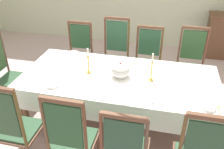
% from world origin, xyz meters
% --- Properties ---
extents(ground, '(7.72, 5.67, 0.04)m').
position_xyz_m(ground, '(0.00, 0.00, -0.02)').
color(ground, '#C6ABA6').
extents(dining_table, '(2.44, 1.12, 0.76)m').
position_xyz_m(dining_table, '(0.00, -0.08, 0.69)').
color(dining_table, brown).
rests_on(dining_table, ground).
extents(tablecloth, '(2.46, 1.14, 0.29)m').
position_xyz_m(tablecloth, '(0.00, -0.08, 0.71)').
color(tablecloth, white).
rests_on(tablecloth, dining_table).
extents(chair_south_a, '(0.44, 0.42, 1.18)m').
position_xyz_m(chair_south_a, '(-0.90, -1.05, 0.60)').
color(chair_south_a, brown).
rests_on(chair_south_a, ground).
extents(chair_north_a, '(0.44, 0.42, 1.07)m').
position_xyz_m(chair_north_a, '(-0.90, 0.88, 0.56)').
color(chair_north_a, brown).
rests_on(chair_north_a, ground).
extents(chair_south_b, '(0.44, 0.42, 1.15)m').
position_xyz_m(chair_south_b, '(-0.27, -1.05, 0.59)').
color(chair_south_b, brown).
rests_on(chair_south_b, ground).
extents(chair_north_b, '(0.44, 0.42, 1.18)m').
position_xyz_m(chair_north_b, '(-0.27, 0.89, 0.60)').
color(chair_north_b, brown).
rests_on(chair_north_b, ground).
extents(chair_south_c, '(0.44, 0.42, 1.08)m').
position_xyz_m(chair_south_c, '(0.27, -1.04, 0.56)').
color(chair_south_c, brown).
rests_on(chair_south_c, ground).
extents(chair_north_c, '(0.44, 0.42, 1.08)m').
position_xyz_m(chair_north_c, '(0.27, 0.88, 0.57)').
color(chair_north_c, brown).
rests_on(chair_north_c, ground).
extents(chair_north_d, '(0.44, 0.42, 1.13)m').
position_xyz_m(chair_north_d, '(0.94, 0.89, 0.58)').
color(chair_north_d, brown).
rests_on(chair_north_d, ground).
extents(chair_head_west, '(0.42, 0.44, 1.20)m').
position_xyz_m(chair_head_west, '(-1.63, -0.08, 0.60)').
color(chair_head_west, brown).
rests_on(chair_head_west, ground).
extents(soup_tureen, '(0.24, 0.24, 0.20)m').
position_xyz_m(soup_tureen, '(0.02, -0.08, 0.87)').
color(soup_tureen, white).
rests_on(soup_tureen, tablecloth).
extents(candlestick_west, '(0.07, 0.07, 0.34)m').
position_xyz_m(candlestick_west, '(-0.40, -0.08, 0.91)').
color(candlestick_west, gold).
rests_on(candlestick_west, tablecloth).
extents(candlestick_east, '(0.07, 0.07, 0.36)m').
position_xyz_m(candlestick_east, '(0.40, -0.08, 0.92)').
color(candlestick_east, gold).
rests_on(candlestick_east, tablecloth).
extents(bowl_near_left, '(0.14, 0.14, 0.03)m').
position_xyz_m(bowl_near_left, '(1.04, -0.51, 0.78)').
color(bowl_near_left, white).
rests_on(bowl_near_left, tablecloth).
extents(bowl_near_right, '(0.16, 0.16, 0.03)m').
position_xyz_m(bowl_near_right, '(0.05, 0.30, 0.79)').
color(bowl_near_right, white).
rests_on(bowl_near_right, tablecloth).
extents(bowl_far_left, '(0.18, 0.18, 0.04)m').
position_xyz_m(bowl_far_left, '(-0.79, 0.38, 0.79)').
color(bowl_far_left, white).
rests_on(bowl_far_left, tablecloth).
extents(bowl_far_right, '(0.17, 0.17, 0.03)m').
position_xyz_m(bowl_far_right, '(-0.71, -0.47, 0.79)').
color(bowl_far_right, white).
rests_on(bowl_far_right, tablecloth).
extents(spoon_primary, '(0.03, 0.18, 0.01)m').
position_xyz_m(spoon_primary, '(1.13, -0.48, 0.77)').
color(spoon_primary, gold).
rests_on(spoon_primary, tablecloth).
extents(spoon_secondary, '(0.05, 0.18, 0.01)m').
position_xyz_m(spoon_secondary, '(0.16, 0.33, 0.77)').
color(spoon_secondary, gold).
rests_on(spoon_secondary, tablecloth).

